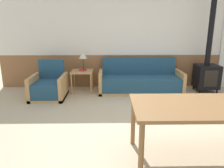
% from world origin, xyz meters
% --- Properties ---
extents(ground_plane, '(16.00, 16.00, 0.00)m').
position_xyz_m(ground_plane, '(0.00, 0.00, 0.00)').
color(ground_plane, beige).
extents(wall_back, '(7.20, 0.06, 2.70)m').
position_xyz_m(wall_back, '(0.00, 2.63, 1.35)').
color(wall_back, '#8E603D').
rests_on(wall_back, ground_plane).
extents(couch, '(2.07, 0.79, 0.82)m').
position_xyz_m(couch, '(0.08, 2.16, 0.24)').
color(couch, tan).
rests_on(couch, ground_plane).
extents(armchair, '(0.76, 0.84, 0.84)m').
position_xyz_m(armchair, '(-2.11, 1.71, 0.25)').
color(armchair, tan).
rests_on(armchair, ground_plane).
extents(side_table, '(0.54, 0.54, 0.53)m').
position_xyz_m(side_table, '(-1.39, 2.20, 0.44)').
color(side_table, tan).
rests_on(side_table, ground_plane).
extents(table_lamp, '(0.22, 0.22, 0.46)m').
position_xyz_m(table_lamp, '(-1.36, 2.29, 0.88)').
color(table_lamp, '#262628').
rests_on(table_lamp, side_table).
extents(book_stack, '(0.18, 0.16, 0.05)m').
position_xyz_m(book_stack, '(-1.38, 2.10, 0.55)').
color(book_stack, white).
rests_on(book_stack, side_table).
extents(dining_table, '(2.00, 0.88, 0.73)m').
position_xyz_m(dining_table, '(0.55, -0.76, 0.67)').
color(dining_table, olive).
rests_on(dining_table, ground_plane).
extents(wood_stove, '(0.54, 0.50, 2.55)m').
position_xyz_m(wood_stove, '(1.75, 2.14, 0.59)').
color(wood_stove, black).
rests_on(wood_stove, ground_plane).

